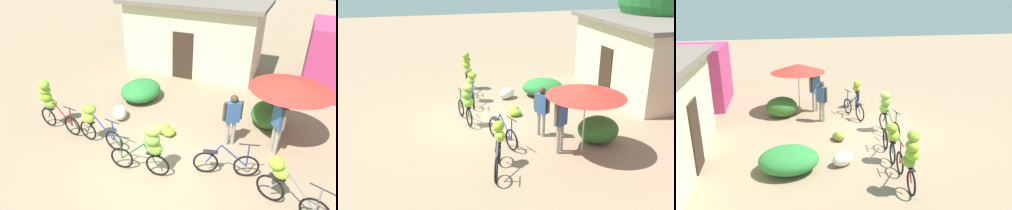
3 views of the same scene
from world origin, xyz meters
The scene contains 14 objects.
ground_plane centered at (0.00, 0.00, 0.00)m, with size 60.00×60.00×0.00m, color #957A5F.
building_low centered at (-1.50, 7.01, 1.57)m, with size 6.22×3.08×3.10m.
hedge_bush_front_left centered at (-2.16, 3.24, 0.35)m, with size 1.41×1.67×0.70m, color #2D7F37.
hedge_bush_front_right centered at (2.46, 3.32, 0.40)m, with size 1.10×1.26×0.81m, color #316627.
market_umbrella centered at (2.93, 2.57, 1.88)m, with size 2.24×2.24×2.06m.
bicycle_leftmost centered at (-3.73, 0.36, 0.96)m, with size 1.67×0.46×1.63m.
bicycle_near_pile centered at (-2.07, 0.24, 0.75)m, with size 1.61×0.49×1.21m.
bicycle_center_loaded centered at (0.07, -0.30, 0.89)m, with size 1.60×0.44×1.47m.
bicycle_by_shop centered at (1.82, 0.47, 0.35)m, with size 1.60×0.51×1.00m.
bicycle_rightmost centered at (3.19, 0.00, 0.71)m, with size 1.60×0.65×1.24m.
banana_pile_on_ground centered at (-0.32, 1.48, 0.15)m, with size 0.73×0.60×0.34m.
produce_sack centered at (-2.12, 1.69, 0.22)m, with size 0.70×0.44×0.44m, color silver.
person_vendor centered at (2.81, 1.91, 1.09)m, with size 0.39×0.49×1.77m.
person_bystander centered at (1.59, 1.79, 0.99)m, with size 0.49×0.39×1.62m.
Camera 2 is at (11.91, -2.18, 5.13)m, focal length 40.53 mm.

